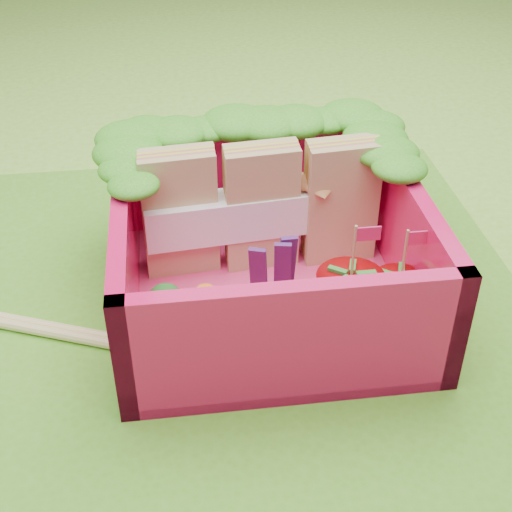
{
  "coord_description": "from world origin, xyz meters",
  "views": [
    {
      "loc": [
        -0.27,
        -2.58,
        2.06
      ],
      "look_at": [
        0.06,
        -0.08,
        0.28
      ],
      "focal_mm": 50.0,
      "sensor_mm": 36.0,
      "label": 1
    }
  ],
  "objects_px": {
    "sandwich_stack": "(263,207)",
    "broccoli": "(166,315)",
    "strawberry_right": "(398,300)",
    "chopsticks": "(42,328)",
    "strawberry_left": "(349,303)",
    "bento_box": "(269,250)"
  },
  "relations": [
    {
      "from": "sandwich_stack",
      "to": "broccoli",
      "type": "xyz_separation_m",
      "value": [
        -0.46,
        -0.57,
        -0.11
      ]
    },
    {
      "from": "broccoli",
      "to": "strawberry_right",
      "type": "distance_m",
      "value": 0.96
    },
    {
      "from": "sandwich_stack",
      "to": "strawberry_right",
      "type": "height_order",
      "value": "sandwich_stack"
    },
    {
      "from": "broccoli",
      "to": "chopsticks",
      "type": "distance_m",
      "value": 0.62
    },
    {
      "from": "sandwich_stack",
      "to": "strawberry_left",
      "type": "relative_size",
      "value": 2.08
    },
    {
      "from": "bento_box",
      "to": "sandwich_stack",
      "type": "bearing_deg",
      "value": 88.69
    },
    {
      "from": "broccoli",
      "to": "strawberry_right",
      "type": "xyz_separation_m",
      "value": [
        0.96,
        0.03,
        -0.05
      ]
    },
    {
      "from": "strawberry_right",
      "to": "bento_box",
      "type": "bearing_deg",
      "value": 150.08
    },
    {
      "from": "sandwich_stack",
      "to": "chopsticks",
      "type": "bearing_deg",
      "value": -161.13
    },
    {
      "from": "strawberry_right",
      "to": "chopsticks",
      "type": "height_order",
      "value": "strawberry_right"
    },
    {
      "from": "sandwich_stack",
      "to": "broccoli",
      "type": "height_order",
      "value": "sandwich_stack"
    },
    {
      "from": "bento_box",
      "to": "sandwich_stack",
      "type": "xyz_separation_m",
      "value": [
        0.01,
        0.25,
        0.07
      ]
    },
    {
      "from": "strawberry_left",
      "to": "broccoli",
      "type": "bearing_deg",
      "value": -178.99
    },
    {
      "from": "strawberry_left",
      "to": "chopsticks",
      "type": "relative_size",
      "value": 0.25
    },
    {
      "from": "sandwich_stack",
      "to": "chopsticks",
      "type": "relative_size",
      "value": 0.52
    },
    {
      "from": "broccoli",
      "to": "chopsticks",
      "type": "bearing_deg",
      "value": 157.12
    },
    {
      "from": "sandwich_stack",
      "to": "chopsticks",
      "type": "xyz_separation_m",
      "value": [
        -1.0,
        -0.34,
        -0.32
      ]
    },
    {
      "from": "broccoli",
      "to": "strawberry_right",
      "type": "height_order",
      "value": "strawberry_right"
    },
    {
      "from": "broccoli",
      "to": "strawberry_left",
      "type": "relative_size",
      "value": 0.59
    },
    {
      "from": "broccoli",
      "to": "strawberry_left",
      "type": "xyz_separation_m",
      "value": [
        0.74,
        0.01,
        -0.03
      ]
    },
    {
      "from": "strawberry_right",
      "to": "broccoli",
      "type": "bearing_deg",
      "value": -178.12
    },
    {
      "from": "bento_box",
      "to": "chopsticks",
      "type": "height_order",
      "value": "bento_box"
    }
  ]
}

